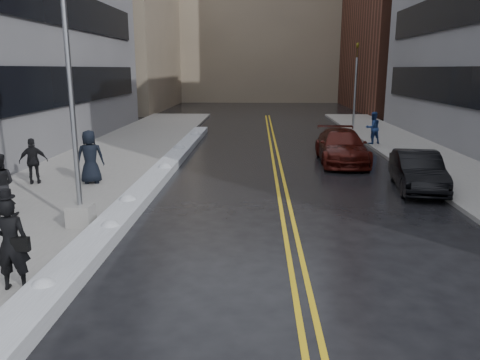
# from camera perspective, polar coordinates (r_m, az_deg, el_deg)

# --- Properties ---
(ground) EXTENTS (160.00, 160.00, 0.00)m
(ground) POSITION_cam_1_polar(r_m,az_deg,el_deg) (11.20, -6.17, -9.77)
(ground) COLOR black
(ground) RESTS_ON ground
(sidewalk_west) EXTENTS (5.50, 50.00, 0.15)m
(sidewalk_west) POSITION_cam_1_polar(r_m,az_deg,el_deg) (21.90, -17.43, 1.43)
(sidewalk_west) COLOR gray
(sidewalk_west) RESTS_ON ground
(sidewalk_east) EXTENTS (4.00, 50.00, 0.15)m
(sidewalk_east) POSITION_cam_1_polar(r_m,az_deg,el_deg) (22.29, 24.33, 1.05)
(sidewalk_east) COLOR gray
(sidewalk_east) RESTS_ON ground
(lane_line_left) EXTENTS (0.12, 50.00, 0.01)m
(lane_line_left) POSITION_cam_1_polar(r_m,az_deg,el_deg) (20.67, 4.27, 1.13)
(lane_line_left) COLOR gold
(lane_line_left) RESTS_ON ground
(lane_line_right) EXTENTS (0.12, 50.00, 0.01)m
(lane_line_right) POSITION_cam_1_polar(r_m,az_deg,el_deg) (20.68, 5.10, 1.12)
(lane_line_right) COLOR gold
(lane_line_right) RESTS_ON ground
(snow_ridge) EXTENTS (0.90, 30.00, 0.34)m
(snow_ridge) POSITION_cam_1_polar(r_m,az_deg,el_deg) (19.09, -10.05, 0.43)
(snow_ridge) COLOR silver
(snow_ridge) RESTS_ON ground
(building_west_far) EXTENTS (14.00, 22.00, 18.00)m
(building_west_far) POSITION_cam_1_polar(r_m,az_deg,el_deg) (56.99, -16.05, 17.58)
(building_west_far) COLOR gray
(building_west_far) RESTS_ON ground
(building_far) EXTENTS (36.00, 16.00, 22.00)m
(building_far) POSITION_cam_1_polar(r_m,az_deg,el_deg) (70.49, 2.64, 18.80)
(building_far) COLOR gray
(building_far) RESTS_ON ground
(lamppost) EXTENTS (0.65, 0.65, 7.62)m
(lamppost) POSITION_cam_1_polar(r_m,az_deg,el_deg) (13.25, -19.50, 4.58)
(lamppost) COLOR gray
(lamppost) RESTS_ON sidewalk_west
(fire_hydrant) EXTENTS (0.26, 0.26, 0.73)m
(fire_hydrant) POSITION_cam_1_polar(r_m,az_deg,el_deg) (21.84, 22.02, 2.30)
(fire_hydrant) COLOR maroon
(fire_hydrant) RESTS_ON sidewalk_east
(traffic_signal) EXTENTS (0.16, 0.20, 6.00)m
(traffic_signal) POSITION_cam_1_polar(r_m,az_deg,el_deg) (34.89, 13.90, 11.42)
(traffic_signal) COLOR gray
(traffic_signal) RESTS_ON sidewalk_east
(pedestrian_fedora) EXTENTS (0.74, 0.55, 1.86)m
(pedestrian_fedora) POSITION_cam_1_polar(r_m,az_deg,el_deg) (10.18, -26.14, -7.01)
(pedestrian_fedora) COLOR black
(pedestrian_fedora) RESTS_ON sidewalk_west
(pedestrian_c) EXTENTS (1.13, 0.89, 2.03)m
(pedestrian_c) POSITION_cam_1_polar(r_m,az_deg,el_deg) (18.46, -17.80, 2.70)
(pedestrian_c) COLOR black
(pedestrian_c) RESTS_ON sidewalk_west
(pedestrian_d) EXTENTS (1.10, 0.74, 1.73)m
(pedestrian_d) POSITION_cam_1_polar(r_m,az_deg,el_deg) (19.17, -23.87, 2.12)
(pedestrian_d) COLOR black
(pedestrian_d) RESTS_ON sidewalk_west
(pedestrian_east) EXTENTS (1.08, 0.96, 1.84)m
(pedestrian_east) POSITION_cam_1_polar(r_m,az_deg,el_deg) (28.14, 15.89, 6.14)
(pedestrian_east) COLOR navy
(pedestrian_east) RESTS_ON sidewalk_east
(car_black) EXTENTS (2.04, 4.46, 1.42)m
(car_black) POSITION_cam_1_polar(r_m,az_deg,el_deg) (18.48, 20.82, 1.04)
(car_black) COLOR black
(car_black) RESTS_ON ground
(car_maroon) EXTENTS (2.30, 5.38, 1.54)m
(car_maroon) POSITION_cam_1_polar(r_m,az_deg,el_deg) (22.88, 12.27, 4.01)
(car_maroon) COLOR #3F0E0A
(car_maroon) RESTS_ON ground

